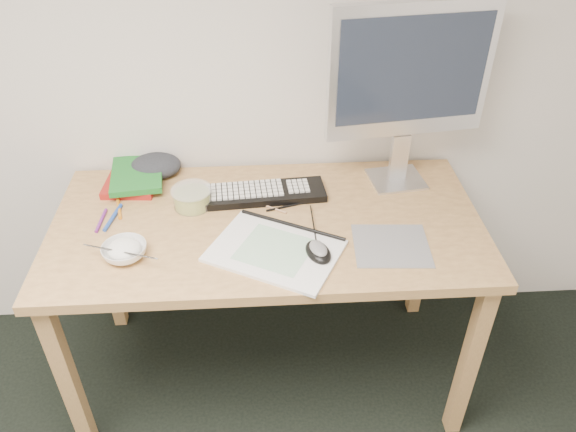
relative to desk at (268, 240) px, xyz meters
name	(u,v)px	position (x,y,z in m)	size (l,w,h in m)	color
desk	(268,240)	(0.00, 0.00, 0.00)	(1.40, 0.70, 0.75)	tan
mousepad	(391,245)	(0.38, -0.15, 0.08)	(0.23, 0.21, 0.00)	gray
sketchpad	(275,251)	(0.02, -0.16, 0.09)	(0.37, 0.27, 0.01)	white
keyboard	(264,193)	(-0.01, 0.14, 0.09)	(0.42, 0.13, 0.02)	black
monitor	(410,77)	(0.47, 0.22, 0.48)	(0.54, 0.19, 0.63)	silver
mouse	(318,249)	(0.15, -0.19, 0.11)	(0.07, 0.11, 0.04)	black
rice_bowl	(125,252)	(-0.43, -0.15, 0.10)	(0.13, 0.13, 0.04)	silver
chopsticks	(120,252)	(-0.43, -0.18, 0.13)	(0.02, 0.02, 0.23)	#A9A9AB
fruit_tub	(192,198)	(-0.25, 0.10, 0.12)	(0.14, 0.14, 0.07)	#EEE354
book_red	(133,179)	(-0.47, 0.26, 0.09)	(0.18, 0.24, 0.02)	maroon
book_green	(137,175)	(-0.45, 0.26, 0.12)	(0.18, 0.24, 0.02)	#1B6C24
cloth_lump	(156,166)	(-0.40, 0.31, 0.11)	(0.15, 0.13, 0.06)	#222429
pencil_pink	(268,219)	(0.00, 0.00, 0.09)	(0.01, 0.01, 0.19)	pink
pencil_tan	(264,205)	(-0.01, 0.08, 0.09)	(0.01, 0.01, 0.18)	tan
pencil_black	(294,205)	(0.09, 0.08, 0.09)	(0.01, 0.01, 0.19)	black
marker_blue	(113,217)	(-0.50, 0.04, 0.09)	(0.01, 0.01, 0.14)	#1E44A7
marker_orange	(119,208)	(-0.49, 0.09, 0.09)	(0.01, 0.01, 0.12)	orange
marker_purple	(101,220)	(-0.54, 0.03, 0.09)	(0.01, 0.01, 0.12)	#6D217C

